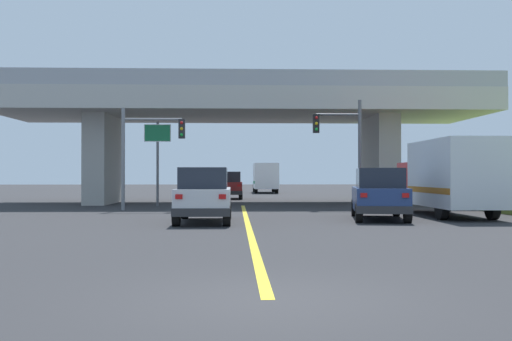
{
  "coord_description": "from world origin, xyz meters",
  "views": [
    {
      "loc": [
        -0.46,
        -8.34,
        1.73
      ],
      "look_at": [
        0.43,
        16.89,
        1.95
      ],
      "focal_mm": 42.12,
      "sensor_mm": 36.0,
      "label": 1
    }
  ],
  "objects_px": {
    "traffic_signal_farside": "(145,144)",
    "box_truck": "(448,177)",
    "suv_lead": "(204,195)",
    "semi_truck_distant": "(265,177)",
    "sedan_oncoming": "(229,185)",
    "traffic_signal_nearside": "(344,141)",
    "suv_crossing": "(379,194)",
    "highway_sign": "(158,144)"
  },
  "relations": [
    {
      "from": "suv_crossing",
      "to": "highway_sign",
      "type": "xyz_separation_m",
      "value": [
        -10.06,
        10.59,
        2.48
      ]
    },
    {
      "from": "box_truck",
      "to": "sedan_oncoming",
      "type": "relative_size",
      "value": 1.71
    },
    {
      "from": "box_truck",
      "to": "semi_truck_distant",
      "type": "xyz_separation_m",
      "value": [
        -6.02,
        34.98,
        -0.11
      ]
    },
    {
      "from": "suv_lead",
      "to": "traffic_signal_farside",
      "type": "relative_size",
      "value": 0.91
    },
    {
      "from": "traffic_signal_nearside",
      "to": "suv_lead",
      "type": "bearing_deg",
      "value": -128.16
    },
    {
      "from": "sedan_oncoming",
      "to": "semi_truck_distant",
      "type": "distance_m",
      "value": 15.78
    },
    {
      "from": "suv_lead",
      "to": "semi_truck_distant",
      "type": "distance_m",
      "value": 38.18
    },
    {
      "from": "traffic_signal_nearside",
      "to": "semi_truck_distant",
      "type": "bearing_deg",
      "value": 95.13
    },
    {
      "from": "traffic_signal_nearside",
      "to": "semi_truck_distant",
      "type": "xyz_separation_m",
      "value": [
        -2.63,
        29.26,
        -1.96
      ]
    },
    {
      "from": "sedan_oncoming",
      "to": "traffic_signal_farside",
      "type": "distance_m",
      "value": 15.41
    },
    {
      "from": "box_truck",
      "to": "suv_lead",
      "type": "bearing_deg",
      "value": -163.79
    },
    {
      "from": "suv_lead",
      "to": "sedan_oncoming",
      "type": "xyz_separation_m",
      "value": [
        0.7,
        22.57,
        -0.0
      ]
    },
    {
      "from": "sedan_oncoming",
      "to": "traffic_signal_farside",
      "type": "height_order",
      "value": "traffic_signal_farside"
    },
    {
      "from": "suv_crossing",
      "to": "semi_truck_distant",
      "type": "bearing_deg",
      "value": 103.0
    },
    {
      "from": "box_truck",
      "to": "semi_truck_distant",
      "type": "bearing_deg",
      "value": 99.76
    },
    {
      "from": "box_truck",
      "to": "semi_truck_distant",
      "type": "distance_m",
      "value": 35.49
    },
    {
      "from": "suv_lead",
      "to": "semi_truck_distant",
      "type": "height_order",
      "value": "semi_truck_distant"
    },
    {
      "from": "suv_crossing",
      "to": "sedan_oncoming",
      "type": "height_order",
      "value": "same"
    },
    {
      "from": "highway_sign",
      "to": "box_truck",
      "type": "bearing_deg",
      "value": -33.39
    },
    {
      "from": "semi_truck_distant",
      "to": "sedan_oncoming",
      "type": "bearing_deg",
      "value": -102.82
    },
    {
      "from": "highway_sign",
      "to": "semi_truck_distant",
      "type": "distance_m",
      "value": 27.22
    },
    {
      "from": "suv_lead",
      "to": "traffic_signal_nearside",
      "type": "distance_m",
      "value": 11.33
    },
    {
      "from": "suv_lead",
      "to": "traffic_signal_nearside",
      "type": "relative_size",
      "value": 0.82
    },
    {
      "from": "suv_lead",
      "to": "box_truck",
      "type": "bearing_deg",
      "value": 16.21
    },
    {
      "from": "sedan_oncoming",
      "to": "traffic_signal_nearside",
      "type": "height_order",
      "value": "traffic_signal_nearside"
    },
    {
      "from": "suv_crossing",
      "to": "traffic_signal_farside",
      "type": "relative_size",
      "value": 0.99
    },
    {
      "from": "traffic_signal_farside",
      "to": "semi_truck_distant",
      "type": "height_order",
      "value": "traffic_signal_farside"
    },
    {
      "from": "traffic_signal_farside",
      "to": "box_truck",
      "type": "bearing_deg",
      "value": -19.88
    },
    {
      "from": "traffic_signal_farside",
      "to": "semi_truck_distant",
      "type": "distance_m",
      "value": 31.06
    },
    {
      "from": "suv_lead",
      "to": "sedan_oncoming",
      "type": "bearing_deg",
      "value": 88.23
    },
    {
      "from": "suv_crossing",
      "to": "traffic_signal_nearside",
      "type": "distance_m",
      "value": 7.85
    },
    {
      "from": "traffic_signal_nearside",
      "to": "box_truck",
      "type": "bearing_deg",
      "value": -59.31
    },
    {
      "from": "suv_lead",
      "to": "suv_crossing",
      "type": "height_order",
      "value": "same"
    },
    {
      "from": "semi_truck_distant",
      "to": "traffic_signal_nearside",
      "type": "bearing_deg",
      "value": -84.87
    },
    {
      "from": "box_truck",
      "to": "semi_truck_distant",
      "type": "height_order",
      "value": "box_truck"
    },
    {
      "from": "suv_crossing",
      "to": "highway_sign",
      "type": "bearing_deg",
      "value": 142.43
    },
    {
      "from": "highway_sign",
      "to": "traffic_signal_nearside",
      "type": "bearing_deg",
      "value": -17.39
    },
    {
      "from": "suv_lead",
      "to": "traffic_signal_nearside",
      "type": "xyz_separation_m",
      "value": [
        6.82,
        8.68,
        2.51
      ]
    },
    {
      "from": "suv_lead",
      "to": "semi_truck_distant",
      "type": "bearing_deg",
      "value": 83.69
    },
    {
      "from": "box_truck",
      "to": "traffic_signal_nearside",
      "type": "xyz_separation_m",
      "value": [
        -3.39,
        5.71,
        1.85
      ]
    },
    {
      "from": "sedan_oncoming",
      "to": "traffic_signal_nearside",
      "type": "relative_size",
      "value": 0.77
    },
    {
      "from": "suv_lead",
      "to": "traffic_signal_nearside",
      "type": "bearing_deg",
      "value": 51.84
    }
  ]
}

